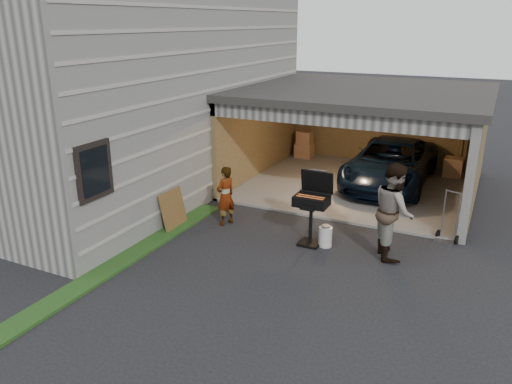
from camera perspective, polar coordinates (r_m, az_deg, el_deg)
ground at (r=9.87m, az=-2.90°, el=-9.41°), size 80.00×80.00×0.00m
house at (r=15.58m, az=-15.63°, el=11.16°), size 7.00×11.00×5.50m
groundcover_strip at (r=10.36m, az=-16.77°, el=-8.64°), size 0.50×8.00×0.06m
garage at (r=15.05m, az=12.32°, el=7.75°), size 6.80×6.30×2.90m
minivan at (r=15.26m, az=15.10°, el=3.00°), size 2.20×4.75×1.32m
woman at (r=11.94m, az=-3.50°, el=-0.44°), size 0.50×0.61×1.45m
man at (r=10.60m, az=15.46°, el=-2.06°), size 1.10×1.21×2.02m
bbq_grill at (r=10.84m, az=6.43°, el=-1.27°), size 0.73×0.64×1.62m
propane_tank at (r=11.04m, az=7.92°, el=-5.08°), size 0.37×0.37×0.44m
plywood_panel at (r=11.95m, az=-9.43°, el=-2.01°), size 0.23×0.84×0.92m
hand_truck at (r=11.93m, az=21.00°, el=-4.31°), size 0.54×0.49×1.19m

